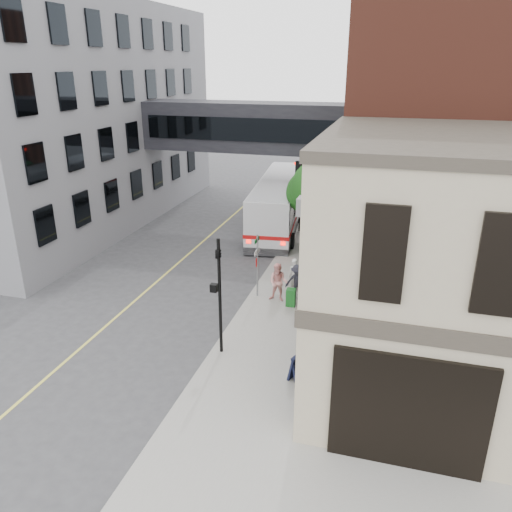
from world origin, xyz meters
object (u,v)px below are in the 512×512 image
Objects in this scene: bus at (279,201)px; sandwich_board at (296,367)px; pedestrian_c at (297,282)px; pedestrian_b at (278,282)px; pedestrian_a at (295,276)px; newspaper_box at (291,297)px.

bus reaches higher than sandwich_board.
pedestrian_c is (3.44, -10.82, -0.79)m from bus.
bus is at bearing 106.59° from pedestrian_c.
pedestrian_c is 1.85× the size of sandwich_board.
pedestrian_b reaches higher than sandwich_board.
pedestrian_a is at bearing 60.72° from pedestrian_b.
pedestrian_a reaches higher than sandwich_board.
pedestrian_c is 2.08× the size of newspaper_box.
pedestrian_c is (0.80, 0.39, -0.05)m from pedestrian_b.
pedestrian_b is at bearing 149.81° from newspaper_box.
bus is at bearing 87.56° from pedestrian_a.
bus is 13.23× the size of sandwich_board.
bus reaches higher than pedestrian_a.
newspaper_box is at bearing -74.03° from bus.
pedestrian_a is 0.95× the size of pedestrian_b.
pedestrian_b is 0.89m from pedestrian_c.
bus reaches higher than pedestrian_b.
bus is 12.12m from newspaper_box.
pedestrian_b is 1.97× the size of sandwich_board.
pedestrian_b reaches higher than pedestrian_a.
bus is 6.72× the size of pedestrian_b.
pedestrian_c is (0.23, -0.57, -0.01)m from pedestrian_a.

